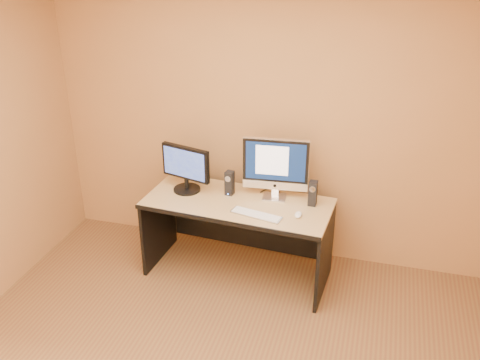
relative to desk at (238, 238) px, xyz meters
The scene contains 10 objects.
walls 1.77m from the desk, 84.07° to the right, with size 4.00×4.00×2.60m, color #9C6C3F, non-canonical shape.
desk is the anchor object (origin of this frame).
imac 0.71m from the desk, 29.25° to the left, with size 0.56×0.21×0.54m, color silver, non-canonical shape.
second_monitor 0.76m from the desk, 169.78° to the left, with size 0.47×0.24×0.41m, color black, non-canonical shape.
speaker_left 0.50m from the desk, 131.62° to the left, with size 0.07×0.07×0.22m, color black, non-canonical shape.
speaker_right 0.79m from the desk, 10.78° to the left, with size 0.07×0.07×0.22m, color black, non-canonical shape.
keyboard 0.47m from the desk, 41.82° to the right, with size 0.42×0.11×0.02m, color #B3B3B7.
mouse 0.67m from the desk, 11.53° to the right, with size 0.06×0.10×0.04m, color silver.
cable_a 0.55m from the desk, 43.38° to the left, with size 0.01×0.01×0.22m, color black.
cable_b 0.51m from the desk, 58.31° to the left, with size 0.01×0.01×0.18m, color black.
Camera 1 is at (0.94, -2.35, 2.86)m, focal length 40.00 mm.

